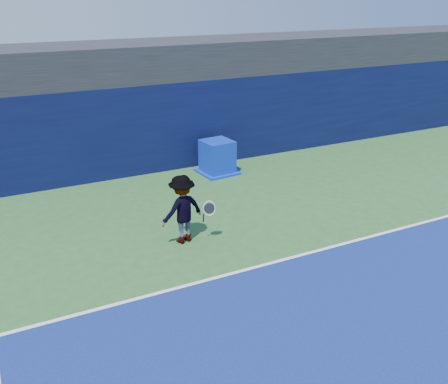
{
  "coord_description": "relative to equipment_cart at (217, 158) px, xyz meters",
  "views": [
    {
      "loc": [
        -4.52,
        -5.5,
        5.89
      ],
      "look_at": [
        0.8,
        5.2,
        1.0
      ],
      "focal_mm": 40.0,
      "sensor_mm": 36.0,
      "label": 1
    }
  ],
  "objects": [
    {
      "name": "equipment_cart",
      "position": [
        0.0,
        0.0,
        0.0
      ],
      "size": [
        1.31,
        1.31,
        1.15
      ],
      "color": "#0C27A9",
      "rests_on": "ground"
    },
    {
      "name": "tennis_ball",
      "position": [
        -2.48,
        -2.97,
        0.32
      ],
      "size": [
        0.07,
        0.07,
        0.07
      ],
      "color": "#D8EF1A",
      "rests_on": "ground"
    },
    {
      "name": "ground",
      "position": [
        -2.47,
        -9.06,
        -0.52
      ],
      "size": [
        80.0,
        80.0,
        0.0
      ],
      "primitive_type": "plane",
      "color": "#2D5F2A",
      "rests_on": "ground"
    },
    {
      "name": "tennis_player",
      "position": [
        -2.94,
        -4.13,
        0.35
      ],
      "size": [
        1.37,
        0.87,
        1.75
      ],
      "color": "silver",
      "rests_on": "ground"
    },
    {
      "name": "baseline",
      "position": [
        -2.47,
        -6.06,
        -0.51
      ],
      "size": [
        24.0,
        0.1,
        0.01
      ],
      "primitive_type": "cube",
      "color": "white",
      "rests_on": "ground"
    },
    {
      "name": "stadium_band",
      "position": [
        -2.47,
        2.44,
        3.08
      ],
      "size": [
        36.0,
        3.0,
        1.2
      ],
      "primitive_type": "cube",
      "color": "black",
      "rests_on": "back_wall_assembly"
    },
    {
      "name": "back_wall_assembly",
      "position": [
        -2.48,
        1.44,
        0.98
      ],
      "size": [
        36.0,
        1.03,
        3.0
      ],
      "color": "#090E32",
      "rests_on": "ground"
    }
  ]
}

